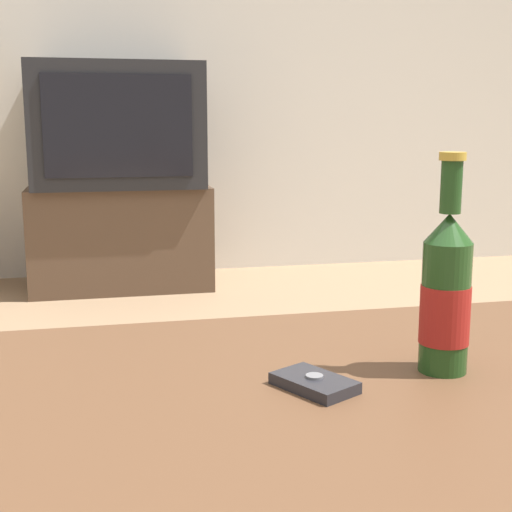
% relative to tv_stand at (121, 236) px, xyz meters
% --- Properties ---
extents(back_wall, '(8.00, 0.05, 2.60)m').
position_rel_tv_stand_xyz_m(back_wall, '(0.08, 0.32, 1.06)').
color(back_wall, beige).
rests_on(back_wall, ground_plane).
extents(coffee_table, '(1.07, 0.72, 0.48)m').
position_rel_tv_stand_xyz_m(coffee_table, '(0.08, -2.71, 0.16)').
color(coffee_table, brown).
rests_on(coffee_table, ground_plane).
extents(tv_stand, '(0.84, 0.48, 0.49)m').
position_rel_tv_stand_xyz_m(tv_stand, '(0.00, 0.00, 0.00)').
color(tv_stand, '#4C3828').
rests_on(tv_stand, ground_plane).
extents(television, '(0.77, 0.57, 0.56)m').
position_rel_tv_stand_xyz_m(television, '(-0.00, -0.00, 0.52)').
color(television, black).
rests_on(television, tv_stand).
extents(beer_bottle, '(0.06, 0.06, 0.28)m').
position_rel_tv_stand_xyz_m(beer_bottle, '(0.32, -2.65, 0.33)').
color(beer_bottle, '#1E4219').
rests_on(beer_bottle, coffee_table).
extents(cell_phone, '(0.10, 0.11, 0.02)m').
position_rel_tv_stand_xyz_m(cell_phone, '(0.14, -2.68, 0.24)').
color(cell_phone, '#232328').
rests_on(cell_phone, coffee_table).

